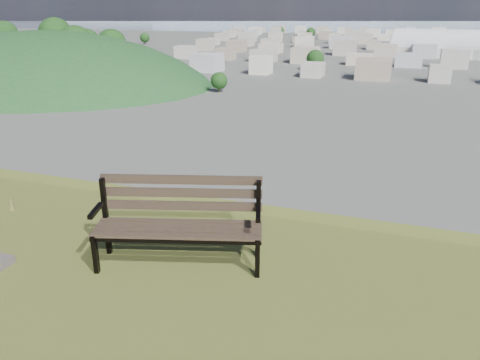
% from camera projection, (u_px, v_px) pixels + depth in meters
% --- Properties ---
extents(park_bench, '(1.88, 1.06, 0.94)m').
position_uv_depth(park_bench, '(179.00, 217.00, 5.07)').
color(park_bench, '#413626').
rests_on(park_bench, hilltop_mesa).
extents(arena, '(52.76, 30.90, 20.88)m').
position_uv_depth(arena, '(437.00, 48.00, 277.69)').
color(arena, beige).
rests_on(arena, ground).
extents(green_wooded_hill, '(154.01, 123.21, 77.00)m').
position_uv_depth(green_wooded_hill, '(45.00, 83.00, 180.74)').
color(green_wooded_hill, '#194420').
rests_on(green_wooded_hill, ground).
extents(city_blocks, '(395.00, 361.00, 7.00)m').
position_uv_depth(city_blocks, '(410.00, 41.00, 359.06)').
color(city_blocks, '#BDB4A5').
rests_on(city_blocks, ground).
extents(city_trees, '(406.52, 387.20, 9.98)m').
position_uv_depth(city_trees, '(365.00, 45.00, 300.09)').
color(city_trees, '#332619').
rests_on(city_trees, ground).
extents(bay_water, '(2400.00, 700.00, 0.12)m').
position_uv_depth(bay_water, '(413.00, 24.00, 807.48)').
color(bay_water, '#8597A9').
rests_on(bay_water, ground).
extents(far_hills, '(2050.00, 340.00, 60.00)m').
position_uv_depth(far_hills, '(391.00, 8.00, 1262.53)').
color(far_hills, '#8FA1B1').
rests_on(far_hills, ground).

